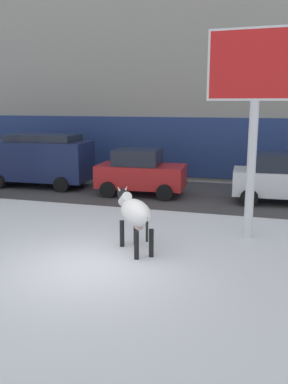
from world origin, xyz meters
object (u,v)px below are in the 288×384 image
(billboard, at_px, (256,78))
(pedestrian_near_billboard, at_px, (28,156))
(car_navy_van, at_px, (39,159))
(car_red_hatchback, at_px, (140,172))
(car_white_hatchback, at_px, (281,178))
(cow_holstein, at_px, (136,213))

(billboard, xyz_separation_m, pedestrian_near_billboard, (-11.71, 7.84, -3.43))
(billboard, distance_m, car_navy_van, 10.89)
(pedestrian_near_billboard, bearing_deg, car_red_hatchback, -25.24)
(car_white_hatchback, bearing_deg, billboard, -101.94)
(car_red_hatchback, bearing_deg, car_white_hatchback, 1.13)
(car_red_hatchback, distance_m, pedestrian_near_billboard, 8.03)
(cow_holstein, relative_size, car_white_hatchback, 0.48)
(car_navy_van, bearing_deg, car_red_hatchback, -4.82)
(car_navy_van, relative_size, car_red_hatchback, 1.31)
(car_white_hatchback, relative_size, pedestrian_near_billboard, 2.06)
(car_white_hatchback, bearing_deg, pedestrian_near_billboard, 165.32)
(pedestrian_near_billboard, bearing_deg, billboard, -33.79)
(cow_holstein, relative_size, pedestrian_near_billboard, 0.99)
(billboard, distance_m, pedestrian_near_billboard, 14.50)
(billboard, height_order, car_white_hatchback, billboard)
(cow_holstein, xyz_separation_m, car_navy_van, (-6.59, 6.69, 0.24))
(billboard, relative_size, pedestrian_near_billboard, 3.21)
(car_navy_van, relative_size, pedestrian_near_billboard, 2.70)
(cow_holstein, xyz_separation_m, billboard, (2.69, 1.87, 3.31))
(car_white_hatchback, height_order, pedestrian_near_billboard, car_white_hatchback)
(car_white_hatchback, xyz_separation_m, pedestrian_near_billboard, (-12.67, 3.32, -0.05))
(pedestrian_near_billboard, bearing_deg, car_white_hatchback, -14.68)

